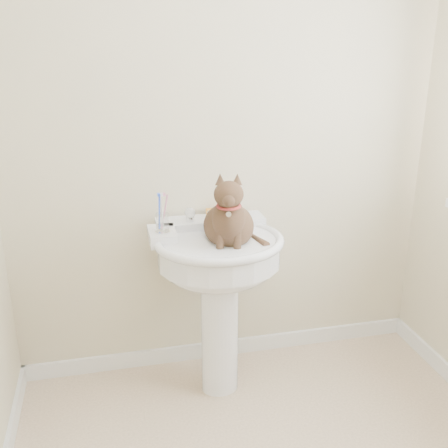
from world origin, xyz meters
TOP-DOWN VIEW (x-y plane):
  - wall_back at (0.00, 1.10)m, footprint 2.20×0.00m
  - baseboard_back at (0.00, 1.09)m, footprint 2.20×0.02m
  - pedestal_sink at (-0.10, 0.81)m, footprint 0.63×0.61m
  - faucet at (-0.10, 0.96)m, footprint 0.28×0.12m
  - soap_bar at (-0.06, 1.05)m, footprint 0.09×0.06m
  - toothbrush_cup at (-0.35, 0.85)m, footprint 0.07×0.07m
  - cat at (-0.06, 0.77)m, footprint 0.26×0.32m

SIDE VIEW (x-z plane):
  - baseboard_back at x=0.00m, z-range 0.00..0.09m
  - pedestal_sink at x=-0.10m, z-range 0.25..1.11m
  - soap_bar at x=-0.06m, z-range 0.86..0.89m
  - faucet at x=-0.10m, z-range 0.83..0.97m
  - toothbrush_cup at x=-0.35m, z-range 0.82..1.00m
  - cat at x=-0.06m, z-range 0.69..1.16m
  - wall_back at x=0.00m, z-range 0.00..2.50m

